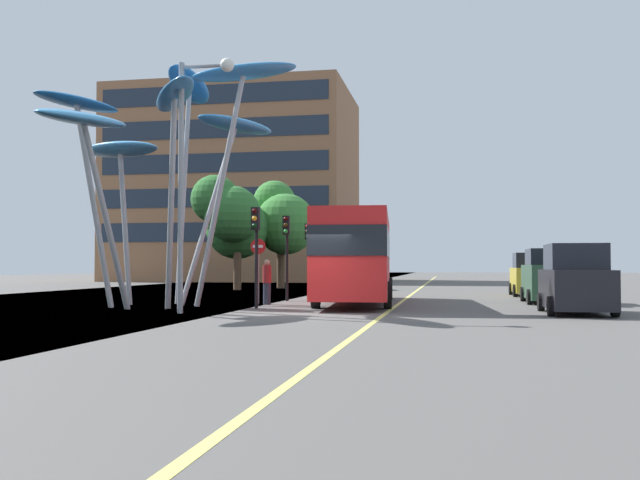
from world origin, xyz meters
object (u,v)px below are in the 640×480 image
object	(u,v)px
leaf_sculpture	(170,124)
pedestrian	(267,282)
traffic_light_kerb_far	(287,239)
traffic_light_island_mid	(308,243)
street_lamp	(193,152)
car_parked_near	(575,281)
no_entry_sign	(258,261)
car_parked_far	(532,276)
car_parked_mid	(550,277)
traffic_light_kerb_near	(256,235)
red_bus	(356,253)

from	to	relation	value
leaf_sculpture	pedestrian	distance (m)	7.00
traffic_light_kerb_far	traffic_light_island_mid	size ratio (longest dim) A/B	1.00
street_lamp	car_parked_near	bearing A→B (deg)	9.74
traffic_light_island_mid	no_entry_sign	world-z (taller)	traffic_light_island_mid
car_parked_far	car_parked_mid	bearing A→B (deg)	-90.17
pedestrian	traffic_light_kerb_far	bearing A→B (deg)	87.21
car_parked_near	car_parked_far	distance (m)	13.02
traffic_light_kerb_near	car_parked_near	size ratio (longest dim) A/B	0.88
no_entry_sign	car_parked_near	bearing A→B (deg)	-16.86
red_bus	traffic_light_kerb_far	world-z (taller)	red_bus
red_bus	traffic_light_kerb_far	bearing A→B (deg)	153.96
traffic_light_kerb_near	car_parked_mid	xyz separation A→B (m)	(10.62, 5.54, -1.55)
traffic_light_kerb_near	street_lamp	distance (m)	4.01
car_parked_mid	pedestrian	xyz separation A→B (m)	(-10.86, -3.06, -0.16)
car_parked_near	car_parked_far	xyz separation A→B (m)	(0.06, 13.02, -0.03)
traffic_light_kerb_near	no_entry_sign	distance (m)	2.83
traffic_light_island_mid	car_parked_far	xyz separation A→B (m)	(11.04, 1.02, -1.63)
red_bus	no_entry_sign	size ratio (longest dim) A/B	4.47
traffic_light_kerb_far	no_entry_sign	distance (m)	2.80
traffic_light_island_mid	street_lamp	size ratio (longest dim) A/B	0.45
traffic_light_kerb_near	car_parked_far	distance (m)	16.29
traffic_light_kerb_near	pedestrian	distance (m)	3.02
traffic_light_island_mid	car_parked_far	world-z (taller)	traffic_light_island_mid
traffic_light_kerb_near	car_parked_mid	distance (m)	12.07
car_parked_mid	car_parked_near	bearing A→B (deg)	-90.39
car_parked_mid	no_entry_sign	size ratio (longest dim) A/B	1.67
no_entry_sign	car_parked_mid	bearing A→B (deg)	14.57
traffic_light_island_mid	car_parked_near	world-z (taller)	traffic_light_island_mid
traffic_light_kerb_far	no_entry_sign	world-z (taller)	traffic_light_kerb_far
leaf_sculpture	car_parked_near	world-z (taller)	leaf_sculpture
traffic_light_kerb_near	no_entry_sign	size ratio (longest dim) A/B	1.40
traffic_light_kerb_near	pedestrian	size ratio (longest dim) A/B	2.05
car_parked_far	pedestrian	world-z (taller)	car_parked_far
traffic_light_kerb_near	traffic_light_kerb_far	world-z (taller)	traffic_light_kerb_far
traffic_light_kerb_near	traffic_light_island_mid	distance (m)	11.22
traffic_light_kerb_far	car_parked_mid	world-z (taller)	traffic_light_kerb_far
pedestrian	no_entry_sign	distance (m)	0.92
leaf_sculpture	no_entry_sign	bearing A→B (deg)	31.15
street_lamp	pedestrian	size ratio (longest dim) A/B	4.65
car_parked_mid	no_entry_sign	distance (m)	11.65
leaf_sculpture	street_lamp	distance (m)	4.64
red_bus	street_lamp	world-z (taller)	street_lamp
car_parked_far	street_lamp	bearing A→B (deg)	-128.36
traffic_light_kerb_near	traffic_light_kerb_far	size ratio (longest dim) A/B	0.99
red_bus	car_parked_near	distance (m)	8.77
car_parked_mid	pedestrian	world-z (taller)	car_parked_mid
car_parked_far	pedestrian	bearing A→B (deg)	-138.11
car_parked_mid	street_lamp	size ratio (longest dim) A/B	0.53
pedestrian	car_parked_mid	bearing A→B (deg)	15.74
red_bus	car_parked_far	world-z (taller)	red_bus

